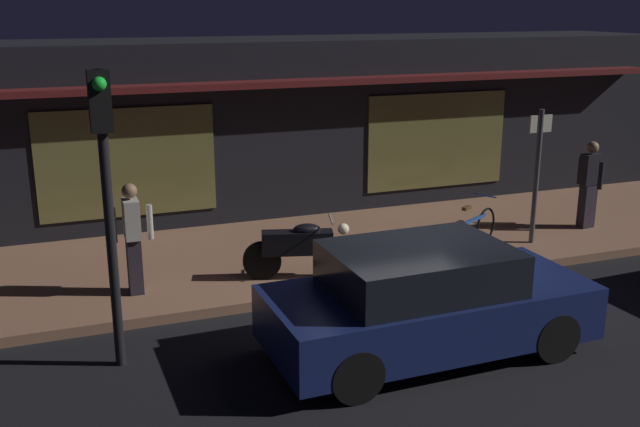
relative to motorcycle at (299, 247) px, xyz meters
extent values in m
plane|color=black|center=(1.03, -1.70, -0.65)|extent=(60.00, 60.00, 0.00)
cube|color=#8C6047|center=(1.03, 1.30, -0.57)|extent=(18.00, 4.00, 0.15)
cube|color=black|center=(1.03, 4.70, 1.15)|extent=(18.00, 2.80, 3.60)
cube|color=brown|center=(-2.17, 3.28, 0.85)|extent=(3.20, 0.04, 2.00)
cube|color=brown|center=(4.23, 3.28, 0.85)|extent=(3.20, 0.04, 2.00)
cube|color=#591919|center=(1.03, 3.05, 2.20)|extent=(16.20, 0.50, 0.12)
cylinder|color=black|center=(-0.56, 0.16, -0.20)|extent=(0.61, 0.28, 0.60)
cylinder|color=black|center=(0.50, -0.14, -0.20)|extent=(0.61, 0.28, 0.60)
cube|color=black|center=(-0.03, 0.01, 0.08)|extent=(1.13, 0.57, 0.36)
ellipsoid|color=black|center=(0.11, -0.03, 0.28)|extent=(0.49, 0.35, 0.20)
sphere|color=#F9EDB7|center=(0.66, -0.19, 0.28)|extent=(0.18, 0.18, 0.18)
cylinder|color=gray|center=(0.47, -0.13, 0.45)|extent=(0.18, 0.54, 0.03)
torus|color=black|center=(2.80, -0.05, -0.17)|extent=(0.59, 0.36, 0.66)
torus|color=black|center=(3.67, 0.45, -0.17)|extent=(0.59, 0.36, 0.66)
cube|color=#1E478C|center=(3.24, 0.20, 0.05)|extent=(0.80, 0.48, 0.06)
cube|color=brown|center=(3.02, 0.07, 0.32)|extent=(0.21, 0.17, 0.06)
cylinder|color=#1E478C|center=(3.60, 0.41, 0.40)|extent=(0.23, 0.38, 0.02)
cube|color=#28232D|center=(-2.48, 0.28, -0.07)|extent=(0.20, 0.28, 0.85)
cube|color=#B2AD9E|center=(-2.48, 0.28, 0.64)|extent=(0.22, 0.38, 0.58)
sphere|color=#8C6647|center=(-2.48, 0.28, 1.06)|extent=(0.22, 0.22, 0.22)
cylinder|color=#B2AD9E|center=(-2.22, 0.27, 0.57)|extent=(0.09, 0.09, 0.52)
cylinder|color=#B2AD9E|center=(-2.74, 0.28, 0.57)|extent=(0.09, 0.09, 0.52)
cube|color=#28232D|center=(6.04, 0.63, -0.07)|extent=(0.30, 0.22, 0.85)
cube|color=black|center=(6.04, 0.63, 0.64)|extent=(0.40, 0.25, 0.58)
sphere|color=#8C6647|center=(6.04, 0.63, 1.06)|extent=(0.22, 0.22, 0.22)
cylinder|color=black|center=(6.06, 0.37, 0.57)|extent=(0.10, 0.10, 0.52)
cylinder|color=black|center=(6.02, 0.89, 0.57)|extent=(0.10, 0.10, 0.52)
cylinder|color=#47474C|center=(4.49, 0.21, 0.70)|extent=(0.09, 0.09, 2.40)
cube|color=beige|center=(4.49, 0.21, 1.65)|extent=(0.44, 0.03, 0.30)
cylinder|color=black|center=(-2.93, -1.68, 1.15)|extent=(0.12, 0.12, 3.60)
cube|color=black|center=(-2.93, -1.68, 2.60)|extent=(0.24, 0.24, 0.70)
sphere|color=#1ED838|center=(-2.93, -1.81, 2.80)|extent=(0.16, 0.16, 0.16)
cylinder|color=black|center=(2.11, -1.91, -0.33)|extent=(0.64, 0.23, 0.64)
cylinder|color=black|center=(2.14, -3.47, -0.33)|extent=(0.64, 0.23, 0.64)
cylinder|color=black|center=(-0.59, -1.95, -0.33)|extent=(0.64, 0.23, 0.64)
cylinder|color=black|center=(-0.56, -3.51, -0.33)|extent=(0.64, 0.23, 0.64)
cube|color=#141E4C|center=(0.78, -2.71, -0.10)|extent=(4.13, 1.82, 0.68)
cube|color=black|center=(0.63, -2.71, 0.45)|extent=(2.22, 1.63, 0.64)
camera|label=1|loc=(-3.55, -10.31, 3.65)|focal=41.52mm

